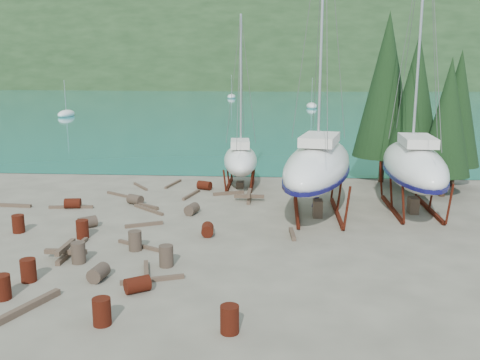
# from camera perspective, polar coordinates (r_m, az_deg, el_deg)

# --- Properties ---
(ground) EXTENTS (600.00, 600.00, 0.00)m
(ground) POSITION_cam_1_polar(r_m,az_deg,el_deg) (24.74, -4.97, -6.72)
(ground) COLOR #5B5648
(ground) RESTS_ON ground
(bay_water) EXTENTS (700.00, 700.00, 0.00)m
(bay_water) POSITION_cam_1_polar(r_m,az_deg,el_deg) (338.22, 3.58, 10.75)
(bay_water) COLOR #197D7D
(bay_water) RESTS_ON ground
(far_hill) EXTENTS (800.00, 360.00, 110.00)m
(far_hill) POSITION_cam_1_polar(r_m,az_deg,el_deg) (343.22, 3.59, 10.77)
(far_hill) COLOR #1C3118
(far_hill) RESTS_ON ground
(far_house_left) EXTENTS (6.60, 5.60, 5.60)m
(far_house_left) POSITION_cam_1_polar(r_m,az_deg,el_deg) (222.51, -12.72, 10.53)
(far_house_left) COLOR beige
(far_house_left) RESTS_ON ground
(far_house_center) EXTENTS (6.60, 5.60, 5.60)m
(far_house_center) POSITION_cam_1_polar(r_m,az_deg,el_deg) (214.49, -2.25, 10.77)
(far_house_center) COLOR beige
(far_house_center) RESTS_ON ground
(far_house_right) EXTENTS (6.60, 5.60, 5.60)m
(far_house_right) POSITION_cam_1_polar(r_m,az_deg,el_deg) (214.77, 11.36, 10.55)
(far_house_right) COLOR beige
(far_house_right) RESTS_ON ground
(cypress_near_right) EXTENTS (3.60, 3.60, 10.00)m
(cypress_near_right) POSITION_cam_1_polar(r_m,az_deg,el_deg) (36.23, 18.21, 8.07)
(cypress_near_right) COLOR black
(cypress_near_right) RESTS_ON ground
(cypress_mid_right) EXTENTS (3.06, 3.06, 8.50)m
(cypress_mid_right) POSITION_cam_1_polar(r_m,az_deg,el_deg) (34.77, 21.31, 6.26)
(cypress_mid_right) COLOR black
(cypress_mid_right) RESTS_ON ground
(cypress_back_left) EXTENTS (4.14, 4.14, 11.50)m
(cypress_back_left) POSITION_cam_1_polar(r_m,az_deg,el_deg) (37.82, 15.34, 9.71)
(cypress_back_left) COLOR black
(cypress_back_left) RESTS_ON ground
(cypress_far_right) EXTENTS (3.24, 3.24, 9.00)m
(cypress_far_right) POSITION_cam_1_polar(r_m,az_deg,el_deg) (38.05, 22.21, 7.07)
(cypress_far_right) COLOR black
(cypress_far_right) RESTS_ON ground
(moored_boat_left) EXTENTS (2.00, 5.00, 6.05)m
(moored_boat_left) POSITION_cam_1_polar(r_m,az_deg,el_deg) (90.04, -18.04, 6.70)
(moored_boat_left) COLOR white
(moored_boat_left) RESTS_ON ground
(moored_boat_mid) EXTENTS (2.00, 5.00, 6.05)m
(moored_boat_mid) POSITION_cam_1_polar(r_m,az_deg,el_deg) (103.57, 7.65, 7.82)
(moored_boat_mid) COLOR white
(moored_boat_mid) RESTS_ON ground
(moored_boat_far) EXTENTS (2.00, 5.00, 6.05)m
(moored_boat_far) POSITION_cam_1_polar(r_m,az_deg,el_deg) (133.85, -0.92, 8.87)
(moored_boat_far) COLOR white
(moored_boat_far) RESTS_ON ground
(large_sailboat_near) EXTENTS (5.45, 11.18, 16.94)m
(large_sailboat_near) POSITION_cam_1_polar(r_m,az_deg,el_deg) (28.99, 8.34, 1.57)
(large_sailboat_near) COLOR white
(large_sailboat_near) RESTS_ON ground
(large_sailboat_far) EXTENTS (3.43, 10.25, 16.02)m
(large_sailboat_far) POSITION_cam_1_polar(r_m,az_deg,el_deg) (30.92, 18.03, 1.55)
(large_sailboat_far) COLOR white
(large_sailboat_far) RESTS_ON ground
(small_sailboat_shore) EXTENTS (2.75, 7.15, 11.19)m
(small_sailboat_shore) POSITION_cam_1_polar(r_m,az_deg,el_deg) (35.58, 0.05, 2.21)
(small_sailboat_shore) COLOR white
(small_sailboat_shore) RESTS_ON ground
(worker) EXTENTS (0.53, 0.66, 1.56)m
(worker) POSITION_cam_1_polar(r_m,az_deg,el_deg) (29.39, 8.06, -2.16)
(worker) COLOR #1A1354
(worker) RESTS_ON ground
(drum_1) EXTENTS (0.70, 0.95, 0.58)m
(drum_1) POSITION_cam_1_polar(r_m,az_deg,el_deg) (21.20, -14.85, -9.56)
(drum_1) COLOR #2D2823
(drum_1) RESTS_ON ground
(drum_2) EXTENTS (0.96, 0.70, 0.58)m
(drum_2) POSITION_cam_1_polar(r_m,az_deg,el_deg) (31.88, -17.42, -2.39)
(drum_2) COLOR #5C190F
(drum_2) RESTS_ON ground
(drum_3) EXTENTS (0.58, 0.58, 0.88)m
(drum_3) POSITION_cam_1_polar(r_m,az_deg,el_deg) (17.73, -14.53, -13.43)
(drum_3) COLOR #5C190F
(drum_3) RESTS_ON ground
(drum_4) EXTENTS (1.03, 0.87, 0.58)m
(drum_4) POSITION_cam_1_polar(r_m,az_deg,el_deg) (35.03, -3.81, -0.57)
(drum_4) COLOR #5C190F
(drum_4) RESTS_ON ground
(drum_5) EXTENTS (0.58, 0.58, 0.88)m
(drum_5) POSITION_cam_1_polar(r_m,az_deg,el_deg) (24.05, -11.13, -6.37)
(drum_5) COLOR #2D2823
(drum_5) RESTS_ON ground
(drum_6) EXTENTS (0.67, 0.94, 0.58)m
(drum_6) POSITION_cam_1_polar(r_m,az_deg,el_deg) (25.69, -3.49, -5.30)
(drum_6) COLOR #5C190F
(drum_6) RESTS_ON ground
(drum_7) EXTENTS (0.58, 0.58, 0.88)m
(drum_7) POSITION_cam_1_polar(r_m,az_deg,el_deg) (16.73, -1.12, -14.64)
(drum_7) COLOR #5C190F
(drum_7) RESTS_ON ground
(drum_8) EXTENTS (0.58, 0.58, 0.88)m
(drum_8) POSITION_cam_1_polar(r_m,az_deg,el_deg) (28.19, -22.57, -4.33)
(drum_8) COLOR #5C190F
(drum_8) RESTS_ON ground
(drum_9) EXTENTS (1.05, 0.93, 0.58)m
(drum_9) POSITION_cam_1_polar(r_m,az_deg,el_deg) (31.87, -11.12, -2.06)
(drum_9) COLOR #2D2823
(drum_9) RESTS_ON ground
(drum_10) EXTENTS (0.58, 0.58, 0.88)m
(drum_10) POSITION_cam_1_polar(r_m,az_deg,el_deg) (21.85, -21.64, -8.94)
(drum_10) COLOR #5C190F
(drum_10) RESTS_ON ground
(drum_11) EXTENTS (0.79, 1.00, 0.58)m
(drum_11) POSITION_cam_1_polar(r_m,az_deg,el_deg) (29.34, -5.16, -3.11)
(drum_11) COLOR #2D2823
(drum_11) RESTS_ON ground
(drum_12) EXTENTS (1.05, 0.97, 0.58)m
(drum_12) POSITION_cam_1_polar(r_m,az_deg,el_deg) (19.84, -10.88, -10.90)
(drum_12) COLOR #5C190F
(drum_12) RESTS_ON ground
(drum_13) EXTENTS (0.58, 0.58, 0.88)m
(drum_13) POSITION_cam_1_polar(r_m,az_deg,el_deg) (20.63, -24.03, -10.40)
(drum_13) COLOR #5C190F
(drum_13) RESTS_ON ground
(drum_14) EXTENTS (0.58, 0.58, 0.88)m
(drum_14) POSITION_cam_1_polar(r_m,az_deg,el_deg) (26.26, -16.46, -5.06)
(drum_14) COLOR #5C190F
(drum_14) RESTS_ON ground
(drum_15) EXTENTS (1.05, 1.01, 0.58)m
(drum_15) POSITION_cam_1_polar(r_m,az_deg,el_deg) (27.88, -15.96, -4.35)
(drum_15) COLOR #2D2823
(drum_15) RESTS_ON ground
(drum_16) EXTENTS (0.58, 0.58, 0.88)m
(drum_16) POSITION_cam_1_polar(r_m,az_deg,el_deg) (23.12, -16.85, -7.43)
(drum_16) COLOR #2D2823
(drum_16) RESTS_ON ground
(drum_17) EXTENTS (0.58, 0.58, 0.88)m
(drum_17) POSITION_cam_1_polar(r_m,az_deg,el_deg) (21.99, -7.87, -8.03)
(drum_17) COLOR #2D2823
(drum_17) RESTS_ON ground
(timber_0) EXTENTS (1.42, 1.93, 0.14)m
(timber_0) POSITION_cam_1_polar(r_m,az_deg,el_deg) (36.25, -10.58, -0.68)
(timber_0) COLOR brown
(timber_0) RESTS_ON ground
(timber_1) EXTENTS (0.31, 1.60, 0.19)m
(timber_1) POSITION_cam_1_polar(r_m,az_deg,el_deg) (25.74, 5.60, -5.76)
(timber_1) COLOR brown
(timber_1) RESTS_ON ground
(timber_2) EXTENTS (2.10, 0.35, 0.19)m
(timber_2) POSITION_cam_1_polar(r_m,az_deg,el_deg) (33.38, -22.95, -2.51)
(timber_2) COLOR brown
(timber_2) RESTS_ON ground
(timber_3) EXTENTS (2.53, 1.46, 0.15)m
(timber_3) POSITION_cam_1_polar(r_m,az_deg,el_deg) (24.42, -10.42, -6.96)
(timber_3) COLOR brown
(timber_3) RESTS_ON ground
(timber_4) EXTENTS (1.81, 1.00, 0.17)m
(timber_4) POSITION_cam_1_polar(r_m,az_deg,el_deg) (27.57, -10.20, -4.70)
(timber_4) COLOR brown
(timber_4) RESTS_ON ground
(timber_5) EXTENTS (2.32, 0.99, 0.16)m
(timber_5) POSITION_cam_1_polar(r_m,az_deg,el_deg) (20.73, -9.32, -10.43)
(timber_5) COLOR brown
(timber_5) RESTS_ON ground
(timber_6) EXTENTS (1.92, 0.95, 0.19)m
(timber_6) POSITION_cam_1_polar(r_m,az_deg,el_deg) (33.66, -1.23, -1.41)
(timber_6) COLOR brown
(timber_6) RESTS_ON ground
(timber_7) EXTENTS (0.59, 1.67, 0.17)m
(timber_7) POSITION_cam_1_polar(r_m,az_deg,el_deg) (21.68, -9.98, -9.40)
(timber_7) COLOR brown
(timber_7) RESTS_ON ground
(timber_8) EXTENTS (1.56, 1.13, 0.19)m
(timber_8) POSITION_cam_1_polar(r_m,az_deg,el_deg) (31.04, -9.88, -2.76)
(timber_8) COLOR brown
(timber_8) RESTS_ON ground
(timber_9) EXTENTS (0.70, 2.49, 0.15)m
(timber_9) POSITION_cam_1_polar(r_m,az_deg,el_deg) (36.63, -7.14, -0.42)
(timber_9) COLOR brown
(timber_9) RESTS_ON ground
(timber_10) EXTENTS (0.75, 2.44, 0.16)m
(timber_10) POSITION_cam_1_polar(r_m,az_deg,el_deg) (33.44, -5.21, -1.58)
(timber_10) COLOR brown
(timber_10) RESTS_ON ground
(timber_11) EXTENTS (2.10, 1.94, 0.15)m
(timber_11) POSITION_cam_1_polar(r_m,az_deg,el_deg) (30.35, -9.74, -3.14)
(timber_11) COLOR brown
(timber_11) RESTS_ON ground
(timber_12) EXTENTS (0.24, 1.98, 0.17)m
(timber_12) POSITION_cam_1_polar(r_m,az_deg,el_deg) (25.11, -16.91, -6.73)
(timber_12) COLOR brown
(timber_12) RESTS_ON ground
(timber_15) EXTENTS (2.53, 1.76, 0.15)m
(timber_15) POSITION_cam_1_polar(r_m,az_deg,el_deg) (33.91, -12.38, -1.64)
(timber_15) COLOR brown
(timber_15) RESTS_ON ground
(timber_16) EXTENTS (1.19, 2.55, 0.23)m
(timber_16) POSITION_cam_1_polar(r_m,az_deg,el_deg) (19.60, -21.58, -12.41)
(timber_16) COLOR brown
(timber_16) RESTS_ON ground
(timber_17) EXTENTS (2.50, 0.44, 0.16)m
(timber_17) POSITION_cam_1_polar(r_m,az_deg,el_deg) (31.94, -17.58, -2.76)
(timber_17) COLOR brown
(timber_17) RESTS_ON ground
(timber_pile_fore) EXTENTS (1.80, 1.80, 0.60)m
(timber_pile_fore) POSITION_cam_1_polar(r_m,az_deg,el_deg) (23.84, -18.10, -7.28)
(timber_pile_fore) COLOR brown
(timber_pile_fore) RESTS_ON ground
(timber_pile_aft) EXTENTS (1.80, 1.80, 0.60)m
(timber_pile_aft) POSITION_cam_1_polar(r_m,az_deg,el_deg) (32.01, 0.98, -1.75)
(timber_pile_aft) COLOR brown
(timber_pile_aft) RESTS_ON ground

